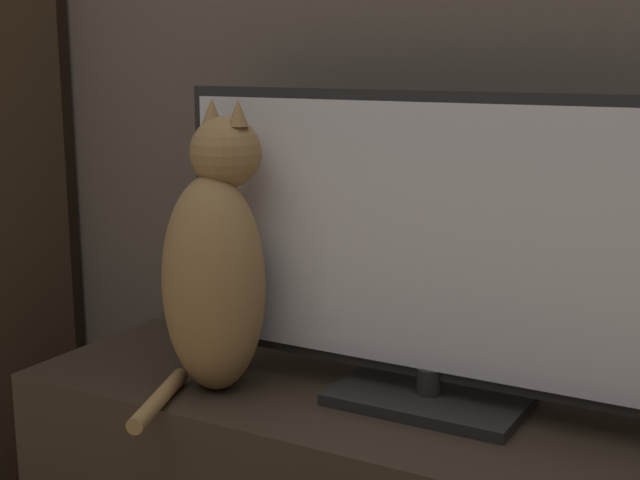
# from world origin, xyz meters

# --- Properties ---
(tv) EXTENTS (0.96, 0.20, 0.53)m
(tv) POSITION_xyz_m (0.03, 1.02, 0.70)
(tv) COLOR black
(tv) RESTS_ON tv_stand
(cat) EXTENTS (0.23, 0.34, 0.51)m
(cat) POSITION_xyz_m (-0.33, 0.91, 0.66)
(cat) COLOR #997547
(cat) RESTS_ON tv_stand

